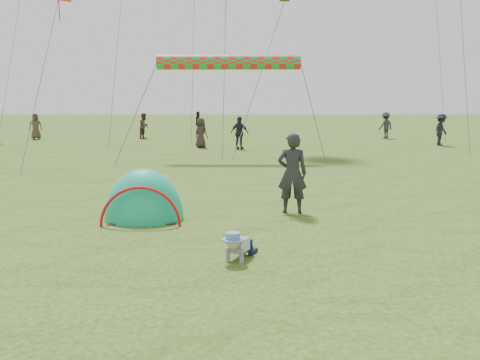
{
  "coord_description": "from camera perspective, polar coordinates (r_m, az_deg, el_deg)",
  "views": [
    {
      "loc": [
        0.62,
        -9.1,
        2.81
      ],
      "look_at": [
        0.46,
        2.29,
        1.0
      ],
      "focal_mm": 40.0,
      "sensor_mm": 36.0,
      "label": 1
    }
  ],
  "objects": [
    {
      "name": "rainbow_tube_kite",
      "position": [
        23.52,
        -1.22,
        12.46
      ],
      "size": [
        6.17,
        0.64,
        0.64
      ],
      "primitive_type": "cylinder",
      "rotation": [
        0.0,
        1.57,
        0.0
      ],
      "color": "red"
    },
    {
      "name": "standing_adult",
      "position": [
        12.82,
        5.59,
        0.71
      ],
      "size": [
        0.73,
        0.5,
        1.93
      ],
      "primitive_type": "imported",
      "rotation": [
        0.0,
        0.0,
        3.09
      ],
      "color": "#242327",
      "rests_on": "ground"
    },
    {
      "name": "crowd_person_8",
      "position": [
        38.91,
        -4.5,
        6.09
      ],
      "size": [
        0.41,
        0.97,
        1.65
      ],
      "primitive_type": "imported",
      "rotation": [
        0.0,
        0.0,
        1.56
      ],
      "color": "black",
      "rests_on": "ground"
    },
    {
      "name": "crawling_toddler",
      "position": [
        9.25,
        -0.23,
        -6.9
      ],
      "size": [
        0.75,
        0.85,
        0.55
      ],
      "primitive_type": null,
      "rotation": [
        0.0,
        0.0,
        -0.42
      ],
      "color": "black",
      "rests_on": "ground"
    },
    {
      "name": "crowd_person_9",
      "position": [
        32.13,
        20.67,
        5.04
      ],
      "size": [
        1.28,
        1.29,
        1.78
      ],
      "primitive_type": "imported",
      "rotation": [
        0.0,
        0.0,
        0.81
      ],
      "color": "black",
      "rests_on": "ground"
    },
    {
      "name": "popup_tent",
      "position": [
        12.48,
        -10.17,
        -4.13
      ],
      "size": [
        1.9,
        1.6,
        2.33
      ],
      "primitive_type": "ellipsoid",
      "rotation": [
        0.0,
        0.0,
        0.07
      ],
      "color": "teal",
      "rests_on": "ground"
    },
    {
      "name": "crowd_person_4",
      "position": [
        28.92,
        -4.19,
        5.05
      ],
      "size": [
        0.94,
        0.86,
        1.61
      ],
      "primitive_type": "imported",
      "rotation": [
        0.0,
        0.0,
        2.56
      ],
      "color": "#302524",
      "rests_on": "ground"
    },
    {
      "name": "crowd_person_10",
      "position": [
        36.76,
        -20.98,
        5.37
      ],
      "size": [
        0.93,
        0.72,
        1.67
      ],
      "primitive_type": "imported",
      "rotation": [
        0.0,
        0.0,
        0.26
      ],
      "color": "#433329",
      "rests_on": "ground"
    },
    {
      "name": "crowd_person_2",
      "position": [
        27.94,
        -0.04,
        5.04
      ],
      "size": [
        1.09,
        0.81,
        1.72
      ],
      "primitive_type": "imported",
      "rotation": [
        0.0,
        0.0,
        2.7
      ],
      "color": "#1B2930",
      "rests_on": "ground"
    },
    {
      "name": "crowd_person_7",
      "position": [
        35.43,
        -10.17,
        5.7
      ],
      "size": [
        0.86,
        0.97,
        1.66
      ],
      "primitive_type": "imported",
      "rotation": [
        0.0,
        0.0,
        1.24
      ],
      "color": "#422E29",
      "rests_on": "ground"
    },
    {
      "name": "crowd_person_3",
      "position": [
        36.28,
        15.27,
        5.64
      ],
      "size": [
        1.28,
        1.14,
        1.72
      ],
      "primitive_type": "imported",
      "rotation": [
        0.0,
        0.0,
        3.71
      ],
      "color": "#2A2B2E",
      "rests_on": "ground"
    },
    {
      "name": "ground",
      "position": [
        9.55,
        -2.96,
        -8.11
      ],
      "size": [
        140.0,
        140.0,
        0.0
      ],
      "primitive_type": "plane",
      "color": "#233F07"
    }
  ]
}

